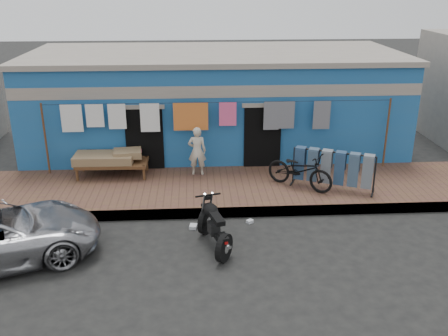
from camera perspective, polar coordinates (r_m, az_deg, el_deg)
ground at (r=11.22m, az=0.62°, el=-9.16°), size 80.00×80.00×0.00m
sidewalk at (r=13.84m, az=-0.25°, el=-2.49°), size 28.00×3.00×0.25m
curb at (r=12.52m, az=0.12°, el=-5.12°), size 28.00×0.10×0.25m
building at (r=17.14m, az=-1.02°, el=7.62°), size 12.20×5.20×3.36m
clothesline at (r=14.44m, az=-3.22°, el=5.59°), size 10.06×0.06×2.10m
seated_person at (r=14.36m, az=-3.10°, el=1.95°), size 0.53×0.37×1.43m
bicycle at (r=13.61m, az=8.69°, el=0.22°), size 1.91×1.72×1.23m
motorcycle at (r=11.05m, az=-1.10°, el=-6.50°), size 1.42×1.95×1.07m
charpoy at (r=14.73m, az=-12.63°, el=0.48°), size 2.16×1.09×0.71m
jeans_rack at (r=13.76m, az=12.36°, el=-0.12°), size 2.63×2.19×1.10m
litter_a at (r=12.23m, az=-0.55°, el=-6.24°), size 0.18×0.15×0.08m
litter_b at (r=12.30m, az=2.97°, el=-6.12°), size 0.19×0.19×0.08m
litter_c at (r=12.06m, az=-3.54°, el=-6.70°), size 0.20×0.23×0.08m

